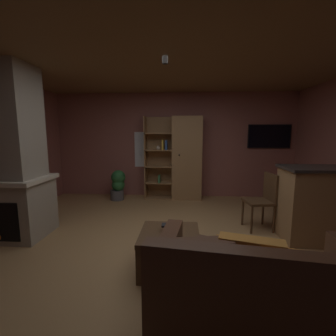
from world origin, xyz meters
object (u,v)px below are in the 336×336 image
(dining_chair, at_px, (263,197))
(wall_mounted_tv, at_px, (269,136))
(table_book_2, at_px, (166,225))
(potted_floor_plant, at_px, (118,184))
(leather_couch, at_px, (255,294))
(coffee_table, at_px, (170,240))
(bookshelf_cabinet, at_px, (183,159))
(table_book_0, at_px, (175,234))
(table_book_1, at_px, (173,231))
(stone_fireplace, at_px, (9,162))

(dining_chair, height_order, wall_mounted_tv, wall_mounted_tv)
(table_book_2, distance_m, potted_floor_plant, 3.05)
(leather_couch, bearing_deg, coffee_table, 132.01)
(bookshelf_cabinet, bearing_deg, potted_floor_plant, -171.62)
(bookshelf_cabinet, xyz_separation_m, potted_floor_plant, (-1.52, -0.22, -0.60))
(leather_couch, bearing_deg, table_book_0, 131.91)
(bookshelf_cabinet, relative_size, table_book_1, 16.39)
(table_book_0, height_order, table_book_1, table_book_1)
(stone_fireplace, distance_m, dining_chair, 3.96)
(leather_couch, xyz_separation_m, dining_chair, (0.74, 2.07, 0.22))
(table_book_0, bearing_deg, dining_chair, 43.86)
(potted_floor_plant, height_order, wall_mounted_tv, wall_mounted_tv)
(coffee_table, bearing_deg, table_book_2, 131.96)
(bookshelf_cabinet, xyz_separation_m, table_book_2, (-0.19, -2.96, -0.46))
(stone_fireplace, distance_m, table_book_1, 2.67)
(table_book_0, bearing_deg, wall_mounted_tv, 57.31)
(stone_fireplace, distance_m, coffee_table, 2.65)
(table_book_1, bearing_deg, stone_fireplace, 161.94)
(stone_fireplace, distance_m, bookshelf_cabinet, 3.42)
(stone_fireplace, xyz_separation_m, table_book_2, (2.38, -0.70, -0.63))
(stone_fireplace, height_order, wall_mounted_tv, stone_fireplace)
(table_book_0, relative_size, potted_floor_plant, 0.14)
(table_book_0, xyz_separation_m, table_book_1, (-0.03, 0.02, 0.03))
(stone_fireplace, distance_m, table_book_2, 2.56)
(table_book_0, distance_m, wall_mounted_tv, 4.05)
(table_book_1, bearing_deg, coffee_table, 126.88)
(bookshelf_cabinet, height_order, dining_chair, bookshelf_cabinet)
(dining_chair, bearing_deg, table_book_0, -136.14)
(stone_fireplace, relative_size, wall_mounted_tv, 2.56)
(wall_mounted_tv, bearing_deg, table_book_0, -122.69)
(stone_fireplace, xyz_separation_m, potted_floor_plant, (1.04, 2.04, -0.77))
(table_book_2, xyz_separation_m, wall_mounted_tv, (2.22, 3.17, 0.98))
(bookshelf_cabinet, relative_size, table_book_0, 19.17)
(stone_fireplace, distance_m, table_book_0, 2.71)
(bookshelf_cabinet, distance_m, table_book_2, 3.00)
(table_book_1, height_order, table_book_2, table_book_2)
(table_book_0, height_order, potted_floor_plant, potted_floor_plant)
(bookshelf_cabinet, xyz_separation_m, coffee_table, (-0.14, -3.01, -0.61))
(stone_fireplace, relative_size, potted_floor_plant, 3.58)
(dining_chair, bearing_deg, potted_floor_plant, 151.79)
(leather_couch, height_order, table_book_2, leather_couch)
(stone_fireplace, bearing_deg, wall_mounted_tv, 28.25)
(table_book_0, distance_m, dining_chair, 1.93)
(stone_fireplace, relative_size, dining_chair, 2.74)
(table_book_1, relative_size, potted_floor_plant, 0.17)
(table_book_2, bearing_deg, bookshelf_cabinet, 86.38)
(coffee_table, height_order, dining_chair, dining_chair)
(bookshelf_cabinet, bearing_deg, wall_mounted_tv, 5.90)
(stone_fireplace, xyz_separation_m, wall_mounted_tv, (4.60, 2.47, 0.35))
(table_book_2, height_order, dining_chair, dining_chair)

